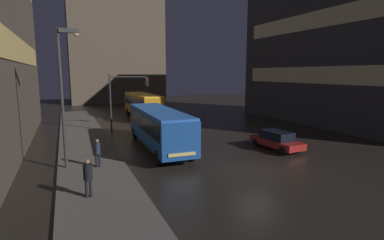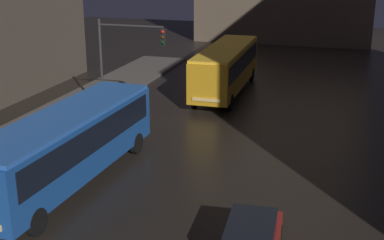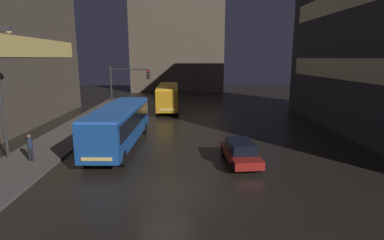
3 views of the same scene
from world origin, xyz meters
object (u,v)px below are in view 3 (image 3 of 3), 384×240
object	(u,v)px
bus_far	(168,95)
street_lamp_sidewalk	(1,74)
car_taxi	(240,152)
pedestrian_mid	(30,146)
traffic_light_main	(125,84)
bus_near	(120,122)

from	to	relation	value
bus_far	street_lamp_sidewalk	size ratio (longest dim) A/B	1.29
bus_far	car_taxi	bearing A→B (deg)	104.35
bus_far	pedestrian_mid	world-z (taller)	bus_far
traffic_light_main	car_taxi	bearing A→B (deg)	-51.99
traffic_light_main	street_lamp_sidewalk	distance (m)	12.40
pedestrian_mid	traffic_light_main	xyz separation A→B (m)	(3.90, 11.65, 2.83)
traffic_light_main	bus_near	bearing A→B (deg)	-82.88
street_lamp_sidewalk	bus_far	bearing A→B (deg)	64.06
bus_far	traffic_light_main	size ratio (longest dim) A/B	1.85
bus_far	street_lamp_sidewalk	xyz separation A→B (m)	(-9.26, -19.03, 3.61)
pedestrian_mid	street_lamp_sidewalk	xyz separation A→B (m)	(-1.57, 0.63, 4.41)
bus_near	bus_far	distance (m)	16.46
pedestrian_mid	traffic_light_main	size ratio (longest dim) A/B	0.30
traffic_light_main	pedestrian_mid	bearing A→B (deg)	-108.51
bus_far	pedestrian_mid	distance (m)	21.13
bus_far	street_lamp_sidewalk	bearing A→B (deg)	62.82
car_taxi	pedestrian_mid	size ratio (longest dim) A/B	2.60
pedestrian_mid	traffic_light_main	world-z (taller)	traffic_light_main
bus_near	pedestrian_mid	bearing A→B (deg)	36.89
bus_near	pedestrian_mid	distance (m)	6.05
bus_far	car_taxi	xyz separation A→B (m)	(5.58, -20.00, -1.22)
bus_near	street_lamp_sidewalk	size ratio (longest dim) A/B	1.34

